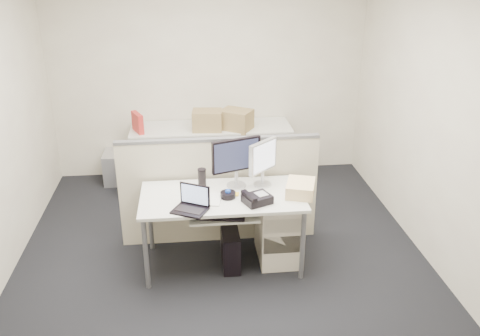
{
  "coord_description": "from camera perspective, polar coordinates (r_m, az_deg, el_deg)",
  "views": [
    {
      "loc": [
        -0.28,
        -4.17,
        2.82
      ],
      "look_at": [
        0.18,
        0.15,
        0.93
      ],
      "focal_mm": 38.0,
      "sensor_mm": 36.0,
      "label": 1
    }
  ],
  "objects": [
    {
      "name": "laptop",
      "position": [
        4.37,
        -5.7,
        -3.64
      ],
      "size": [
        0.35,
        0.32,
        0.21
      ],
      "primitive_type": "cube",
      "rotation": [
        0.0,
        0.0,
        -0.49
      ],
      "color": "black",
      "rests_on": "desk"
    },
    {
      "name": "monitor_main",
      "position": [
        4.75,
        -0.41,
        0.58
      ],
      "size": [
        0.52,
        0.33,
        0.48
      ],
      "primitive_type": "cube",
      "rotation": [
        0.0,
        0.0,
        0.33
      ],
      "color": "black",
      "rests_on": "desk"
    },
    {
      "name": "wall_right",
      "position": [
        4.97,
        21.59,
        4.63
      ],
      "size": [
        0.02,
        4.5,
        2.7
      ],
      "primitive_type": "cube",
      "color": "beige",
      "rests_on": "ground"
    },
    {
      "name": "floor",
      "position": [
        5.05,
        -1.9,
        -10.56
      ],
      "size": [
        4.0,
        4.5,
        0.01
      ],
      "primitive_type": "cube",
      "color": "black",
      "rests_on": "ground"
    },
    {
      "name": "manila_folders",
      "position": [
        4.7,
        6.81,
        -2.27
      ],
      "size": [
        0.33,
        0.38,
        0.12
      ],
      "primitive_type": "cube",
      "rotation": [
        0.0,
        0.0,
        -0.3
      ],
      "color": "beige",
      "rests_on": "desk"
    },
    {
      "name": "red_binder",
      "position": [
        6.35,
        -11.42,
        4.94
      ],
      "size": [
        0.17,
        0.28,
        0.26
      ],
      "primitive_type": "cube",
      "rotation": [
        0.0,
        0.0,
        0.4
      ],
      "color": "#B12723",
      "rests_on": "back_counter"
    },
    {
      "name": "back_counter",
      "position": [
        6.58,
        -3.2,
        1.54
      ],
      "size": [
        2.0,
        0.6,
        0.72
      ],
      "primitive_type": "cube",
      "color": "beige",
      "rests_on": "floor"
    },
    {
      "name": "pc_tower_spare_silver",
      "position": [
        6.81,
        -14.2,
        0.14
      ],
      "size": [
        0.18,
        0.43,
        0.4
      ],
      "primitive_type": "cube",
      "rotation": [
        0.0,
        0.0,
        -0.01
      ],
      "color": "#B7B7BC",
      "rests_on": "floor"
    },
    {
      "name": "pc_tower_desk",
      "position": [
        4.9,
        -1.1,
        -8.98
      ],
      "size": [
        0.16,
        0.4,
        0.37
      ],
      "primitive_type": "cube",
      "rotation": [
        0.0,
        0.0,
        0.0
      ],
      "color": "black",
      "rests_on": "floor"
    },
    {
      "name": "wall_front",
      "position": [
        2.44,
        1.76,
        -13.69
      ],
      "size": [
        4.0,
        0.02,
        2.7
      ],
      "primitive_type": "cube",
      "color": "beige",
      "rests_on": "ground"
    },
    {
      "name": "desk",
      "position": [
        4.7,
        -2.01,
        -3.79
      ],
      "size": [
        1.5,
        0.75,
        0.73
      ],
      "color": "#B3B2A8",
      "rests_on": "floor"
    },
    {
      "name": "travel_mug",
      "position": [
        4.83,
        -4.29,
        -1.14
      ],
      "size": [
        0.08,
        0.08,
        0.16
      ],
      "primitive_type": "cylinder",
      "rotation": [
        0.0,
        0.0,
        -0.07
      ],
      "color": "black",
      "rests_on": "desk"
    },
    {
      "name": "cellphone",
      "position": [
        4.71,
        -3.88,
        -2.82
      ],
      "size": [
        0.07,
        0.11,
        0.01
      ],
      "primitive_type": "cube",
      "rotation": [
        0.0,
        0.0,
        -0.28
      ],
      "color": "black",
      "rests_on": "desk"
    },
    {
      "name": "monitor_small",
      "position": [
        4.78,
        2.57,
        0.48
      ],
      "size": [
        0.39,
        0.38,
        0.44
      ],
      "primitive_type": "cube",
      "rotation": [
        0.0,
        0.0,
        0.75
      ],
      "color": "#B7B7BC",
      "rests_on": "desk"
    },
    {
      "name": "cardboard_box_left",
      "position": [
        6.3,
        -3.7,
        5.28
      ],
      "size": [
        0.38,
        0.3,
        0.27
      ],
      "primitive_type": "cube",
      "rotation": [
        0.0,
        0.0,
        -0.1
      ],
      "color": "olive",
      "rests_on": "back_counter"
    },
    {
      "name": "keyboard_tray",
      "position": [
        4.57,
        -1.83,
        -5.32
      ],
      "size": [
        0.62,
        0.32,
        0.02
      ],
      "primitive_type": "cube",
      "color": "#B3B2A8",
      "rests_on": "desk"
    },
    {
      "name": "desk_phone",
      "position": [
        4.53,
        1.94,
        -3.5
      ],
      "size": [
        0.29,
        0.27,
        0.07
      ],
      "primitive_type": "cube",
      "rotation": [
        0.0,
        0.0,
        0.41
      ],
      "color": "black",
      "rests_on": "desk"
    },
    {
      "name": "keyboard",
      "position": [
        4.52,
        -2.43,
        -5.33
      ],
      "size": [
        0.5,
        0.25,
        0.03
      ],
      "primitive_type": "cube",
      "rotation": [
        0.0,
        0.0,
        -0.19
      ],
      "color": "black",
      "rests_on": "keyboard_tray"
    },
    {
      "name": "paper_stack",
      "position": [
        4.6,
        -3.44,
        -3.53
      ],
      "size": [
        0.24,
        0.29,
        0.01
      ],
      "primitive_type": "cube",
      "rotation": [
        0.0,
        0.0,
        -0.18
      ],
      "color": "silver",
      "rests_on": "desk"
    },
    {
      "name": "drawer_pedestal",
      "position": [
        4.97,
        4.38,
        -6.69
      ],
      "size": [
        0.4,
        0.55,
        0.65
      ],
      "primitive_type": "cube",
      "color": "beige",
      "rests_on": "floor"
    },
    {
      "name": "pc_tower_spare_dark",
      "position": [
        6.42,
        -12.43,
        -1.25
      ],
      "size": [
        0.32,
        0.45,
        0.39
      ],
      "primitive_type": "cube",
      "rotation": [
        0.0,
        0.0,
        0.42
      ],
      "color": "black",
      "rests_on": "floor"
    },
    {
      "name": "cardboard_box_right",
      "position": [
        6.32,
        -0.42,
        5.38
      ],
      "size": [
        0.46,
        0.43,
        0.26
      ],
      "primitive_type": "cube",
      "rotation": [
        0.0,
        0.0,
        -0.55
      ],
      "color": "olive",
      "rests_on": "back_counter"
    },
    {
      "name": "sticky_pad",
      "position": [
        4.68,
        -0.58,
        -2.95
      ],
      "size": [
        0.09,
        0.09,
        0.01
      ],
      "primitive_type": "cube",
      "rotation": [
        0.0,
        0.0,
        -0.23
      ],
      "color": "yellow",
      "rests_on": "desk"
    },
    {
      "name": "wall_back",
      "position": [
        6.59,
        -3.55,
        10.59
      ],
      "size": [
        4.0,
        0.02,
        2.7
      ],
      "primitive_type": "cube",
      "color": "beige",
      "rests_on": "ground"
    },
    {
      "name": "trackball",
      "position": [
        4.62,
        -1.36,
        -3.03
      ],
      "size": [
        0.16,
        0.16,
        0.05
      ],
      "primitive_type": "cylinder",
      "rotation": [
        0.0,
        0.0,
        -0.15
      ],
      "color": "black",
      "rests_on": "desk"
    },
    {
      "name": "banana",
      "position": [
        4.56,
        1.64,
        -3.51
      ],
      "size": [
        0.2,
        0.1,
        0.04
      ],
      "primitive_type": "ellipsoid",
      "rotation": [
        0.0,
        0.0,
        0.31
      ],
      "color": "yellow",
      "rests_on": "desk"
    },
    {
      "name": "cubicle_partition",
      "position": [
        5.15,
        -2.35,
        -2.66
      ],
      "size": [
        2.0,
        0.06,
        1.1
      ],
      "primitive_type": "cube",
      "color": "#B4A98E",
      "rests_on": "floor"
    }
  ]
}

